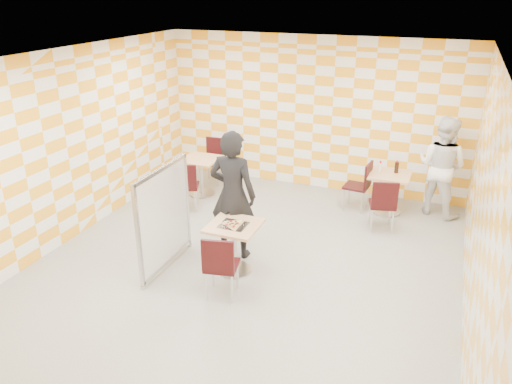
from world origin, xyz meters
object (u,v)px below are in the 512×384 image
at_px(second_table, 389,186).
at_px(chair_empty_far, 214,157).
at_px(partition, 164,218).
at_px(main_table, 234,240).
at_px(chair_second_front, 383,202).
at_px(man_dark, 233,195).
at_px(man_white, 442,166).
at_px(chair_second_side, 362,182).
at_px(sport_bottle, 380,167).
at_px(empty_table, 201,170).
at_px(chair_main_front, 220,263).
at_px(chair_empty_near, 186,183).
at_px(soda_bottle, 397,167).

relative_size(second_table, chair_empty_far, 0.81).
bearing_deg(partition, main_table, 13.83).
relative_size(chair_second_front, man_dark, 0.47).
bearing_deg(chair_second_front, second_table, 91.27).
bearing_deg(man_white, chair_second_side, 39.59).
relative_size(main_table, man_white, 0.42).
bearing_deg(main_table, partition, -166.17).
xyz_separation_m(chair_empty_far, sport_bottle, (3.40, -0.20, 0.29)).
distance_m(empty_table, chair_main_front, 3.60).
relative_size(empty_table, man_white, 0.42).
bearing_deg(chair_second_side, man_white, 16.64).
bearing_deg(chair_second_side, partition, -126.79).
distance_m(main_table, chair_second_front, 2.72).
bearing_deg(chair_main_front, man_white, 57.46).
relative_size(main_table, chair_empty_near, 0.81).
distance_m(partition, sport_bottle, 4.05).
height_order(chair_empty_near, soda_bottle, soda_bottle).
bearing_deg(chair_empty_far, chair_main_front, -62.90).
distance_m(chair_main_front, chair_second_side, 3.68).
height_order(second_table, chair_main_front, chair_main_front).
bearing_deg(chair_empty_near, chair_empty_far, 96.78).
xyz_separation_m(partition, man_dark, (0.76, 0.70, 0.19)).
distance_m(main_table, soda_bottle, 3.51).
relative_size(second_table, partition, 0.48).
bearing_deg(man_dark, man_white, -137.00).
bearing_deg(man_white, chair_empty_near, 43.50).
bearing_deg(second_table, partition, -131.42).
bearing_deg(chair_second_side, chair_empty_far, 174.10).
bearing_deg(chair_second_side, sport_bottle, 23.70).
relative_size(main_table, empty_table, 1.00).
bearing_deg(main_table, chair_second_front, 49.15).
relative_size(second_table, man_white, 0.42).
relative_size(chair_second_front, partition, 0.60).
distance_m(chair_main_front, chair_empty_near, 2.89).
bearing_deg(man_white, second_table, 43.69).
distance_m(main_table, chair_empty_near, 2.29).
bearing_deg(chair_empty_far, soda_bottle, -2.35).
bearing_deg(soda_bottle, main_table, -121.98).
height_order(chair_second_side, chair_empty_far, same).
bearing_deg(empty_table, sport_bottle, 9.20).
bearing_deg(chair_empty_near, chair_second_front, 7.85).
relative_size(empty_table, sport_bottle, 3.75).
xyz_separation_m(empty_table, chair_empty_far, (-0.07, 0.74, 0.04)).
bearing_deg(sport_bottle, chair_second_side, -156.30).
xyz_separation_m(main_table, chair_second_front, (1.78, 2.06, 0.04)).
relative_size(chair_empty_near, partition, 0.60).
xyz_separation_m(second_table, empty_table, (-3.53, -0.49, 0.00)).
distance_m(chair_main_front, man_dark, 1.29).
bearing_deg(sport_bottle, man_white, 14.60).
relative_size(chair_second_front, soda_bottle, 4.02).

